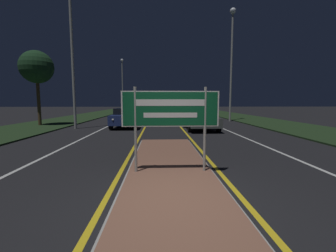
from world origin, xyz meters
TOP-DOWN VIEW (x-y plane):
  - ground_plane at (0.00, 0.00)m, footprint 160.00×160.00m
  - median_island at (0.00, 1.63)m, footprint 2.26×9.82m
  - verge_left at (-9.50, 20.00)m, footprint 5.00×100.00m
  - verge_right at (9.50, 20.00)m, footprint 5.00×100.00m
  - centre_line_yellow_left at (-1.32, 25.00)m, footprint 0.12×70.00m
  - centre_line_yellow_right at (1.32, 25.00)m, footprint 0.12×70.00m
  - lane_line_white_left at (-4.20, 25.00)m, footprint 0.12×70.00m
  - lane_line_white_right at (4.20, 25.00)m, footprint 0.12×70.00m
  - edge_line_white_left at (-7.20, 25.00)m, footprint 0.10×70.00m
  - edge_line_white_right at (7.20, 25.00)m, footprint 0.10×70.00m
  - highway_sign at (0.00, 1.63)m, footprint 2.44×0.07m
  - streetlight_left_near at (-6.11, 11.81)m, footprint 0.61×0.61m
  - streetlight_left_far at (-6.21, 33.36)m, footprint 0.46×0.46m
  - streetlight_right_near at (6.52, 17.29)m, footprint 0.54×0.54m
  - car_receding_0 at (2.50, 10.92)m, footprint 2.01×4.37m
  - car_receding_1 at (2.79, 23.42)m, footprint 2.00×4.55m
  - car_approaching_0 at (-2.69, 12.62)m, footprint 1.94×4.23m
  - car_approaching_1 at (-2.90, 27.52)m, footprint 1.88×4.37m
  - car_approaching_2 at (-5.59, 37.67)m, footprint 1.97×4.47m
  - roadside_palm_left at (-9.46, 13.61)m, footprint 2.43×2.43m

SIDE VIEW (x-z plane):
  - ground_plane at x=0.00m, z-range 0.00..0.00m
  - centre_line_yellow_left at x=-1.32m, z-range 0.00..0.01m
  - centre_line_yellow_right at x=1.32m, z-range 0.00..0.01m
  - lane_line_white_left at x=-4.20m, z-range 0.00..0.01m
  - lane_line_white_right at x=4.20m, z-range 0.00..0.01m
  - edge_line_white_left at x=-7.20m, z-range 0.00..0.01m
  - edge_line_white_right at x=7.20m, z-range 0.00..0.01m
  - verge_left at x=-9.50m, z-range 0.00..0.08m
  - verge_right at x=9.50m, z-range 0.00..0.08m
  - median_island at x=0.00m, z-range -0.01..0.09m
  - car_approaching_1 at x=-2.90m, z-range 0.06..1.40m
  - car_approaching_0 at x=-2.69m, z-range 0.05..1.43m
  - car_receding_0 at x=2.50m, z-range 0.03..1.48m
  - car_approaching_2 at x=-5.59m, z-range 0.05..1.58m
  - car_receding_1 at x=2.79m, z-range 0.04..1.59m
  - highway_sign at x=0.00m, z-range 0.55..2.69m
  - roadside_palm_left at x=-9.46m, z-range 1.63..7.23m
  - streetlight_left_far at x=-6.21m, z-range 0.94..9.68m
  - streetlight_right_near at x=6.52m, z-range 1.49..11.91m
  - streetlight_left_near at x=-6.11m, z-range 1.87..12.21m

